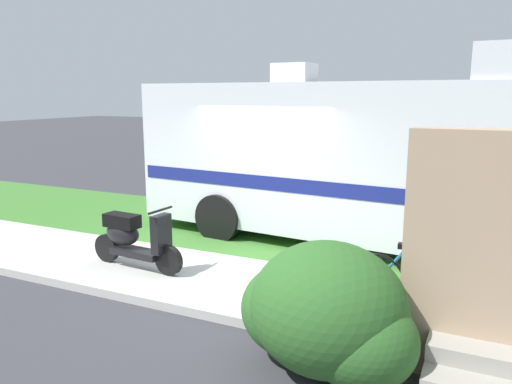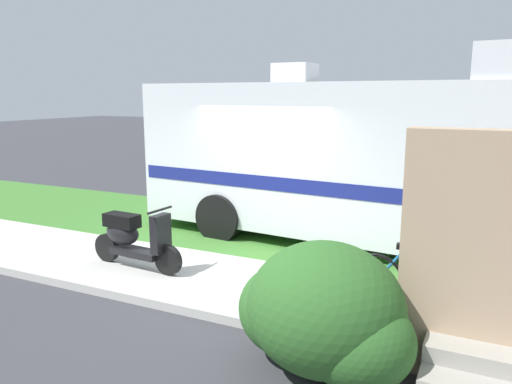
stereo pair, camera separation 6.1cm
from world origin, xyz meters
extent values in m
plane|color=#38383D|center=(0.00, 0.00, 0.00)|extent=(80.00, 80.00, 0.00)
cube|color=beige|center=(0.00, -1.20, 0.06)|extent=(24.00, 2.00, 0.12)
cube|color=#3D752D|center=(0.00, 1.50, 0.04)|extent=(24.00, 3.40, 0.08)
cube|color=silver|center=(1.28, 1.70, 1.59)|extent=(7.80, 2.99, 2.59)
cube|color=navy|center=(1.28, 1.70, 1.21)|extent=(7.65, 3.00, 0.24)
cube|color=silver|center=(0.14, 1.79, 3.07)|extent=(0.75, 0.66, 0.36)
cylinder|color=black|center=(3.73, 2.62, 0.45)|extent=(0.92, 0.35, 0.90)
cylinder|color=black|center=(3.54, 0.37, 0.45)|extent=(0.92, 0.35, 0.90)
cylinder|color=black|center=(-0.71, 3.00, 0.45)|extent=(0.92, 0.35, 0.90)
cylinder|color=black|center=(-0.90, 0.75, 0.45)|extent=(0.92, 0.35, 0.90)
cylinder|color=black|center=(-0.55, -1.36, 0.34)|extent=(0.45, 0.13, 0.44)
cylinder|color=black|center=(-1.77, -1.27, 0.34)|extent=(0.45, 0.13, 0.44)
cube|color=black|center=(-1.16, -1.32, 0.36)|extent=(0.87, 0.34, 0.10)
cube|color=black|center=(-1.43, -1.30, 0.82)|extent=(0.58, 0.30, 0.20)
ellipsoid|color=black|center=(-1.43, -1.30, 0.62)|extent=(0.62, 0.34, 0.36)
cube|color=black|center=(-0.67, -1.35, 0.72)|extent=(0.16, 0.33, 0.56)
cylinder|color=black|center=(-0.67, -1.35, 1.07)|extent=(0.07, 0.50, 0.04)
sphere|color=white|center=(-0.67, -1.35, 0.90)|extent=(0.12, 0.12, 0.12)
torus|color=black|center=(3.45, -1.22, 0.48)|extent=(0.72, 0.07, 0.72)
torus|color=black|center=(2.40, -1.26, 0.48)|extent=(0.72, 0.07, 0.72)
cylinder|color=#1E6699|center=(3.08, -1.23, 0.65)|extent=(0.60, 0.06, 0.68)
cylinder|color=#1E6699|center=(2.76, -1.25, 0.62)|extent=(0.10, 0.04, 0.61)
cylinder|color=#1E6699|center=(3.05, -1.24, 0.95)|extent=(0.64, 0.06, 0.09)
cylinder|color=#1E6699|center=(2.60, -1.26, 0.40)|extent=(0.42, 0.05, 0.19)
cylinder|color=#1E6699|center=(2.56, -1.26, 0.70)|extent=(0.37, 0.05, 0.47)
cylinder|color=#1E6699|center=(3.41, -1.22, 0.73)|extent=(0.12, 0.04, 0.51)
cube|color=black|center=(2.73, -1.25, 0.96)|extent=(0.20, 0.11, 0.06)
cylinder|color=black|center=(3.36, -1.22, 1.02)|extent=(0.05, 0.52, 0.03)
cube|color=silver|center=(2.74, 6.04, 1.09)|extent=(2.44, 1.96, 1.62)
cube|color=black|center=(2.74, 6.04, 1.60)|extent=(2.32, 1.98, 0.44)
cylinder|color=black|center=(2.57, 5.12, 0.38)|extent=(0.76, 0.25, 0.76)
cylinder|color=black|center=(2.54, 6.96, 0.38)|extent=(0.76, 0.25, 0.76)
cube|color=#9E998E|center=(3.83, -2.48, 0.40)|extent=(1.40, 0.32, 0.16)
ellipsoid|color=#2D6026|center=(2.23, -2.70, 0.69)|extent=(1.53, 1.38, 1.30)
ellipsoid|color=#2D6026|center=(1.85, -2.55, 0.54)|extent=(1.15, 1.03, 0.97)
ellipsoid|color=#2D6026|center=(2.58, -2.81, 0.50)|extent=(1.07, 0.96, 0.91)
cylinder|color=#19722D|center=(2.82, -1.14, 0.22)|extent=(0.08, 0.08, 0.19)
cylinder|color=#19722D|center=(2.82, -1.14, 0.33)|extent=(0.04, 0.04, 0.04)
cylinder|color=black|center=(2.82, -1.14, 0.35)|extent=(0.04, 0.04, 0.01)
camera|label=1|loc=(3.51, -7.03, 2.71)|focal=34.94mm
camera|label=2|loc=(3.56, -7.00, 2.71)|focal=34.94mm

